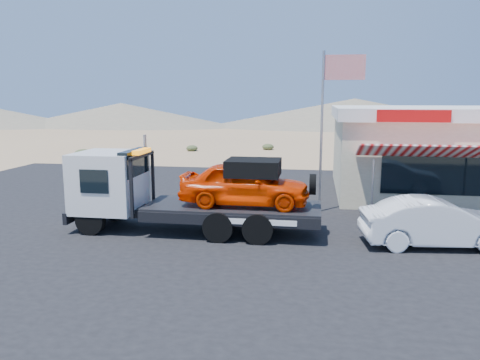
# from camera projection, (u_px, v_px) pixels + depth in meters

# --- Properties ---
(ground) EXTENTS (120.00, 120.00, 0.00)m
(ground) POSITION_uv_depth(u_px,v_px,m) (165.00, 241.00, 14.37)
(ground) COLOR #9D7C59
(ground) RESTS_ON ground
(asphalt_lot) EXTENTS (32.00, 24.00, 0.02)m
(asphalt_lot) POSITION_uv_depth(u_px,v_px,m) (244.00, 218.00, 16.97)
(asphalt_lot) COLOR black
(asphalt_lot) RESTS_ON ground
(tow_truck) EXTENTS (7.98, 2.37, 2.67)m
(tow_truck) POSITION_uv_depth(u_px,v_px,m) (188.00, 188.00, 15.13)
(tow_truck) COLOR black
(tow_truck) RESTS_ON asphalt_lot
(white_sedan) EXTENTS (4.43, 1.98, 1.41)m
(white_sedan) POSITION_uv_depth(u_px,v_px,m) (436.00, 223.00, 13.67)
(white_sedan) COLOR silver
(white_sedan) RESTS_ON asphalt_lot
(jerky_store) EXTENTS (10.40, 9.97, 3.90)m
(jerky_store) POSITION_uv_depth(u_px,v_px,m) (450.00, 150.00, 21.09)
(jerky_store) COLOR #BFB691
(jerky_store) RESTS_ON asphalt_lot
(flagpole) EXTENTS (1.55, 0.10, 6.00)m
(flagpole) POSITION_uv_depth(u_px,v_px,m) (328.00, 113.00, 17.31)
(flagpole) COLOR #99999E
(flagpole) RESTS_ON asphalt_lot
(distant_hills) EXTENTS (126.00, 48.00, 4.20)m
(distant_hills) POSITION_uv_depth(u_px,v_px,m) (219.00, 114.00, 69.18)
(distant_hills) COLOR #726B59
(distant_hills) RESTS_ON ground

